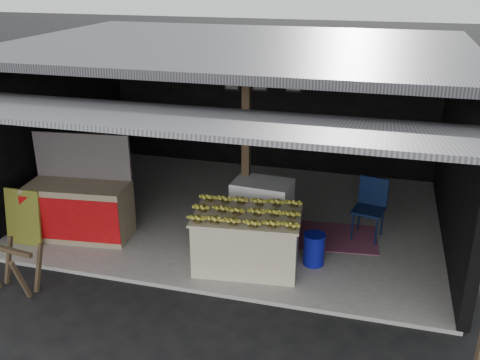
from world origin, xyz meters
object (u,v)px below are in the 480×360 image
(neighbor_stall, at_px, (80,208))
(water_barrel, at_px, (314,250))
(banana_table, at_px, (247,241))
(plastic_chair, at_px, (371,203))
(sawhorse, at_px, (14,265))
(white_crate, at_px, (262,211))

(neighbor_stall, relative_size, water_barrel, 3.67)
(banana_table, xyz_separation_m, plastic_chair, (1.65, 1.47, 0.16))
(banana_table, bearing_deg, sawhorse, -160.97)
(banana_table, bearing_deg, neighbor_stall, 169.17)
(banana_table, xyz_separation_m, sawhorse, (-2.88, -1.36, -0.06))
(white_crate, height_order, neighbor_stall, neighbor_stall)
(neighbor_stall, distance_m, water_barrel, 3.76)
(water_barrel, bearing_deg, neighbor_stall, -178.45)
(white_crate, height_order, sawhorse, white_crate)
(banana_table, relative_size, plastic_chair, 1.64)
(white_crate, bearing_deg, neighbor_stall, -162.08)
(white_crate, height_order, plastic_chair, white_crate)
(white_crate, relative_size, sawhorse, 1.44)
(sawhorse, bearing_deg, water_barrel, 31.95)
(water_barrel, distance_m, plastic_chair, 1.40)
(white_crate, distance_m, sawhorse, 3.67)
(plastic_chair, bearing_deg, neighbor_stall, -152.41)
(banana_table, distance_m, white_crate, 0.89)
(plastic_chair, bearing_deg, banana_table, -126.28)
(white_crate, bearing_deg, plastic_chair, 24.38)
(neighbor_stall, relative_size, sawhorse, 2.41)
(neighbor_stall, bearing_deg, white_crate, 6.79)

